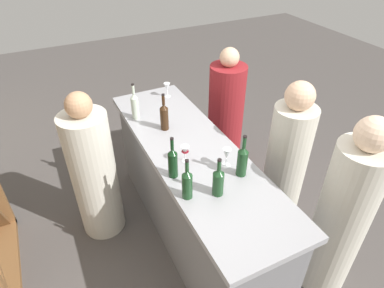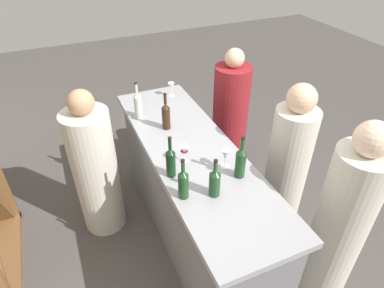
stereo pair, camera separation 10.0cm
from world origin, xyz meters
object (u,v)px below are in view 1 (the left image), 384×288
Objects in this scene: wine_bottle_second_right_dark_green at (173,162)px; wine_bottle_far_right_clear_pale at (135,105)px; wine_bottle_center_olive_green at (242,160)px; person_center_guest at (284,170)px; wine_glass_near_left at (167,87)px; wine_bottle_rightmost_amber_brown at (164,116)px; wine_glass_near_right at (185,151)px; person_server_behind at (94,174)px; wine_bottle_second_left_olive_green at (187,183)px; person_right_guest at (341,219)px; person_left_guest at (225,118)px; wine_bottle_leftmost_olive_green at (218,181)px; wine_glass_near_center at (227,155)px.

wine_bottle_second_right_dark_green is 0.97× the size of wine_bottle_far_right_clear_pale.
wine_bottle_center_olive_green is 0.22× the size of person_center_guest.
wine_bottle_rightmost_amber_brown is at bearing 155.21° from wine_glass_near_left.
wine_bottle_center_olive_green is 0.43m from wine_glass_near_right.
person_center_guest reaches higher than person_server_behind.
wine_bottle_far_right_clear_pale is (1.11, -0.02, 0.01)m from wine_bottle_second_left_olive_green.
person_right_guest is 1.10× the size of person_server_behind.
person_right_guest is (-0.62, -0.01, 0.01)m from person_center_guest.
wine_bottle_second_left_olive_green is 0.85m from wine_bottle_rightmost_amber_brown.
wine_bottle_center_olive_green is at bearing -114.29° from wine_bottle_second_right_dark_green.
wine_bottle_second_right_dark_green is 0.96m from person_server_behind.
wine_bottle_second_right_dark_green is (0.20, 0.44, -0.00)m from wine_bottle_center_olive_green.
person_left_guest is 0.92× the size of person_right_guest.
wine_bottle_second_right_dark_green is (0.23, -0.00, 0.01)m from wine_bottle_second_left_olive_green.
wine_bottle_second_right_dark_green is at bearing 25.71° from person_left_guest.
wine_bottle_second_left_olive_green is at bearing 156.89° from wine_glass_near_right.
person_left_guest is at bearing -103.45° from wine_glass_near_left.
wine_bottle_rightmost_amber_brown is (0.89, 0.01, 0.02)m from wine_bottle_leftmost_olive_green.
wine_bottle_second_right_dark_green is 0.21× the size of person_right_guest.
person_right_guest reaches higher than wine_bottle_second_left_olive_green.
person_center_guest reaches higher than wine_bottle_far_right_clear_pale.
person_right_guest is (-1.82, -0.58, -0.37)m from wine_glass_near_left.
wine_bottle_rightmost_amber_brown is at bearing -12.28° from wine_bottle_second_left_olive_green.
person_center_guest reaches higher than wine_bottle_center_olive_green.
person_left_guest reaches higher than wine_bottle_rightmost_amber_brown.
wine_bottle_leftmost_olive_green is 1.45m from wine_glass_near_left.
person_left_guest is (0.39, -0.86, -0.46)m from wine_bottle_rightmost_amber_brown.
person_center_guest reaches higher than wine_bottle_leftmost_olive_green.
wine_bottle_second_left_olive_green is 0.93× the size of wine_bottle_center_olive_green.
wine_bottle_rightmost_amber_brown is at bearing -16.79° from wine_bottle_second_right_dark_green.
person_center_guest is (-0.06, -1.00, -0.40)m from wine_bottle_second_right_dark_green.
wine_bottle_center_olive_green reaches higher than wine_bottle_second_right_dark_green.
person_left_guest is 1.05m from person_center_guest.
person_center_guest is (0.01, -0.61, -0.38)m from wine_glass_near_center.
wine_bottle_leftmost_olive_green is at bearing -75.75° from person_server_behind.
person_server_behind reaches higher than wine_bottle_center_olive_green.
wine_bottle_second_left_olive_green is at bearing 112.46° from wine_glass_near_center.
wine_bottle_leftmost_olive_green is 0.18× the size of person_right_guest.
wine_glass_near_right is at bearing -23.11° from wine_bottle_second_left_olive_green.
wine_bottle_leftmost_olive_green is 1.19m from wine_bottle_far_right_clear_pale.
wine_glass_near_left is (0.26, -0.41, -0.03)m from wine_bottle_far_right_clear_pale.
wine_glass_near_center is (-0.67, -0.21, -0.02)m from wine_bottle_rightmost_amber_brown.
person_server_behind reaches higher than wine_glass_near_right.
wine_glass_near_left is 0.94× the size of wine_glass_near_center.
wine_bottle_rightmost_amber_brown reaches higher than wine_bottle_second_left_olive_green.
wine_glass_near_right is (0.11, -0.15, -0.03)m from wine_bottle_second_right_dark_green.
wine_bottle_far_right_clear_pale reaches higher than wine_glass_near_right.
wine_bottle_second_left_olive_green is 0.21× the size of person_server_behind.
wine_bottle_leftmost_olive_green is at bearing -179.12° from wine_bottle_rightmost_amber_brown.
wine_glass_near_center is at bearing -158.23° from wine_bottle_far_right_clear_pale.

